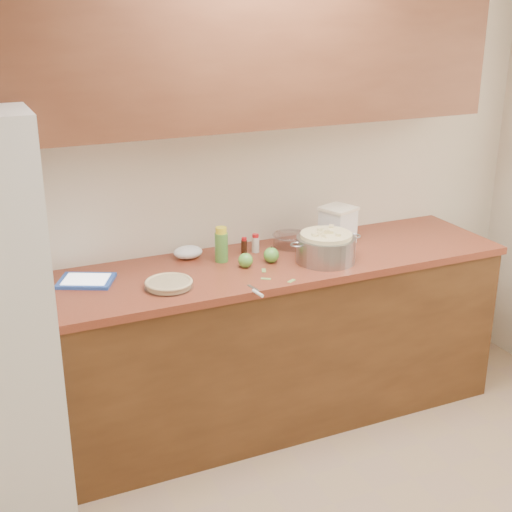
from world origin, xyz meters
name	(u,v)px	position (x,y,z in m)	size (l,w,h in m)	color
room_shell	(455,300)	(0.00, 0.00, 1.30)	(3.60, 3.60, 3.60)	#A08167
counter_run	(261,342)	(0.00, 1.48, 0.46)	(2.64, 0.68, 0.92)	brown
upper_cabinets	(249,53)	(0.00, 1.63, 1.95)	(2.60, 0.34, 0.70)	brown
pie	(169,284)	(-0.54, 1.35, 0.94)	(0.23, 0.23, 0.04)	silver
colander	(326,248)	(0.31, 1.36, 0.99)	(0.40, 0.30, 0.15)	gray
flour_canister	(338,225)	(0.51, 1.58, 1.02)	(0.22, 0.22, 0.21)	white
tablet	(86,281)	(-0.88, 1.57, 0.93)	(0.31, 0.29, 0.02)	blue
paring_knife	(257,292)	(-0.19, 1.11, 0.93)	(0.04, 0.16, 0.02)	gray
lemon_bottle	(221,245)	(-0.18, 1.58, 1.01)	(0.07, 0.07, 0.18)	#4C8C38
cinnamon_shaker	(255,243)	(0.04, 1.63, 0.97)	(0.04, 0.04, 0.10)	beige
vanilla_bottle	(244,246)	(-0.03, 1.63, 0.96)	(0.03, 0.03, 0.09)	black
mixing_bowl	(290,240)	(0.24, 1.64, 0.96)	(0.19, 0.19, 0.07)	silver
paper_towel	(188,252)	(-0.32, 1.69, 0.95)	(0.15, 0.13, 0.06)	white
apple_left	(246,260)	(-0.10, 1.45, 0.96)	(0.07, 0.07, 0.09)	#5AAC3D
apple_center	(271,255)	(0.04, 1.46, 0.96)	(0.08, 0.08, 0.09)	#5AAC3D
peel_a	(264,270)	(-0.04, 1.36, 0.92)	(0.05, 0.02, 0.00)	#84AF55
peel_b	(291,281)	(0.02, 1.18, 0.92)	(0.05, 0.02, 0.00)	#84AF55
peel_c	(266,279)	(-0.08, 1.26, 0.92)	(0.05, 0.02, 0.00)	#84AF55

